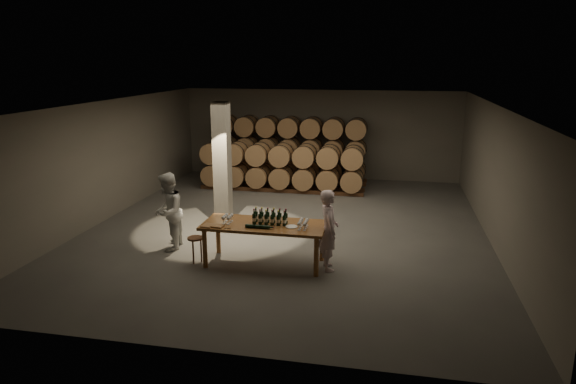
% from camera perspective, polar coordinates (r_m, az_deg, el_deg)
% --- Properties ---
extents(room, '(12.00, 12.00, 12.00)m').
position_cam_1_polar(room, '(13.67, -7.32, 3.20)').
color(room, '#555350').
rests_on(room, ground).
extents(tasting_table, '(2.60, 1.10, 0.90)m').
position_cam_1_polar(tasting_table, '(10.87, -2.66, -4.07)').
color(tasting_table, brown).
rests_on(tasting_table, ground).
extents(barrel_stack_back, '(5.48, 0.95, 2.31)m').
position_cam_1_polar(barrel_stack_back, '(18.29, 0.21, 4.91)').
color(barrel_stack_back, '#53311C').
rests_on(barrel_stack_back, ground).
extents(barrel_stack_front, '(5.48, 0.95, 1.57)m').
position_cam_1_polar(barrel_stack_front, '(17.01, -0.70, 2.90)').
color(barrel_stack_front, '#53311C').
rests_on(barrel_stack_front, ground).
extents(bottle_cluster, '(0.73, 0.23, 0.33)m').
position_cam_1_polar(bottle_cluster, '(10.80, -2.02, -2.96)').
color(bottle_cluster, black).
rests_on(bottle_cluster, tasting_table).
extents(lying_bottles, '(0.60, 0.08, 0.08)m').
position_cam_1_polar(lying_bottles, '(10.55, -3.35, -3.86)').
color(lying_bottles, black).
rests_on(lying_bottles, tasting_table).
extents(glass_cluster_left, '(0.19, 0.30, 0.17)m').
position_cam_1_polar(glass_cluster_left, '(10.95, -6.74, -2.77)').
color(glass_cluster_left, silver).
rests_on(glass_cluster_left, tasting_table).
extents(glass_cluster_right, '(0.19, 0.41, 0.16)m').
position_cam_1_polar(glass_cluster_right, '(10.55, 1.69, -3.38)').
color(glass_cluster_right, silver).
rests_on(glass_cluster_right, tasting_table).
extents(plate, '(0.25, 0.25, 0.01)m').
position_cam_1_polar(plate, '(10.63, 0.39, -3.87)').
color(plate, white).
rests_on(plate, tasting_table).
extents(notebook_near, '(0.28, 0.23, 0.03)m').
position_cam_1_polar(notebook_near, '(10.74, -7.84, -3.77)').
color(notebook_near, brown).
rests_on(notebook_near, tasting_table).
extents(notebook_corner, '(0.26, 0.31, 0.02)m').
position_cam_1_polar(notebook_corner, '(10.82, -8.87, -3.69)').
color(notebook_corner, brown).
rests_on(notebook_corner, tasting_table).
extents(pen, '(0.12, 0.04, 0.01)m').
position_cam_1_polar(pen, '(10.61, -6.74, -4.03)').
color(pen, black).
rests_on(pen, tasting_table).
extents(stool, '(0.34, 0.34, 0.57)m').
position_cam_1_polar(stool, '(11.24, -10.25, -5.47)').
color(stool, '#53311C').
rests_on(stool, ground).
extents(person_man, '(0.58, 0.72, 1.71)m').
position_cam_1_polar(person_man, '(10.63, 4.53, -4.22)').
color(person_man, silver).
rests_on(person_man, ground).
extents(person_woman, '(0.82, 0.97, 1.80)m').
position_cam_1_polar(person_woman, '(12.00, -13.20, -2.14)').
color(person_woman, silver).
rests_on(person_woman, ground).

